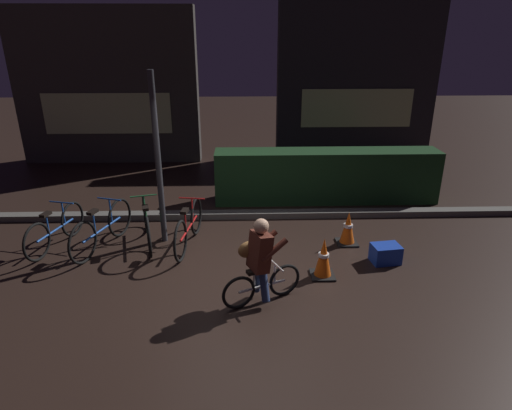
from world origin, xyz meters
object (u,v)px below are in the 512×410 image
parked_bike_leftmost (55,229)px  cyclist (259,261)px  traffic_cone_near (323,258)px  traffic_cone_far (348,228)px  parked_bike_center_right (189,227)px  parked_bike_center_left (147,224)px  blue_crate (385,254)px  street_post (158,161)px  parked_bike_left_mid (102,229)px

parked_bike_leftmost → cyclist: (3.43, -1.74, 0.29)m
traffic_cone_near → traffic_cone_far: bearing=60.2°
parked_bike_center_right → traffic_cone_near: parked_bike_center_right is taller
parked_bike_center_right → cyclist: size_ratio=1.37×
parked_bike_center_left → blue_crate: parked_bike_center_left is taller
parked_bike_leftmost → parked_bike_center_right: size_ratio=0.91×
blue_crate → street_post: bearing=166.3°
parked_bike_leftmost → traffic_cone_far: parked_bike_leftmost is taller
parked_bike_left_mid → traffic_cone_far: (4.22, 0.04, -0.08)m
street_post → parked_bike_center_left: bearing=-164.2°
parked_bike_left_mid → traffic_cone_near: (3.60, -1.04, -0.06)m
parked_bike_left_mid → blue_crate: size_ratio=3.82×
parked_bike_center_right → cyclist: bearing=-137.4°
traffic_cone_near → blue_crate: size_ratio=1.44×
parked_bike_left_mid → cyclist: 3.11m
parked_bike_center_right → cyclist: (1.15, -1.70, 0.27)m
parked_bike_center_right → traffic_cone_far: 2.76m
parked_bike_left_mid → street_post: bearing=-57.5°
parked_bike_center_left → traffic_cone_far: parked_bike_center_left is taller
parked_bike_center_left → cyclist: (1.90, -1.85, 0.27)m
traffic_cone_near → cyclist: size_ratio=0.51×
parked_bike_leftmost → traffic_cone_far: size_ratio=2.61×
street_post → parked_bike_center_left: size_ratio=1.75×
parked_bike_center_right → blue_crate: parked_bike_center_right is taller
parked_bike_left_mid → blue_crate: 4.73m
traffic_cone_far → cyclist: cyclist is taller
street_post → cyclist: bearing=-49.9°
parked_bike_center_left → parked_bike_center_right: bearing=-116.4°
street_post → traffic_cone_far: street_post is taller
parked_bike_center_left → parked_bike_center_right: (0.75, -0.15, -0.00)m
parked_bike_leftmost → parked_bike_left_mid: bearing=-80.4°
traffic_cone_far → cyclist: (-1.61, -1.71, 0.34)m
cyclist → parked_bike_center_left: bearing=110.9°
parked_bike_left_mid → traffic_cone_far: bearing=-71.6°
parked_bike_left_mid → parked_bike_center_left: (0.71, 0.18, -0.01)m
parked_bike_center_left → traffic_cone_far: size_ratio=2.81×
traffic_cone_far → parked_bike_left_mid: bearing=-179.4°
street_post → traffic_cone_far: bearing=-3.8°
parked_bike_center_left → traffic_cone_near: size_ratio=2.64×
traffic_cone_far → street_post: bearing=176.2°
parked_bike_leftmost → parked_bike_center_right: (2.28, -0.03, 0.02)m
parked_bike_center_right → traffic_cone_near: size_ratio=2.69×
parked_bike_leftmost → parked_bike_left_mid: (0.81, -0.06, 0.03)m
parked_bike_center_right → traffic_cone_far: parked_bike_center_right is taller
parked_bike_center_right → blue_crate: bearing=-93.2°
traffic_cone_near → cyclist: cyclist is taller
traffic_cone_far → parked_bike_center_right: bearing=-179.8°
traffic_cone_near → blue_crate: bearing=20.2°
parked_bike_center_left → parked_bike_center_right: parked_bike_center_left is taller
traffic_cone_far → cyclist: 2.37m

